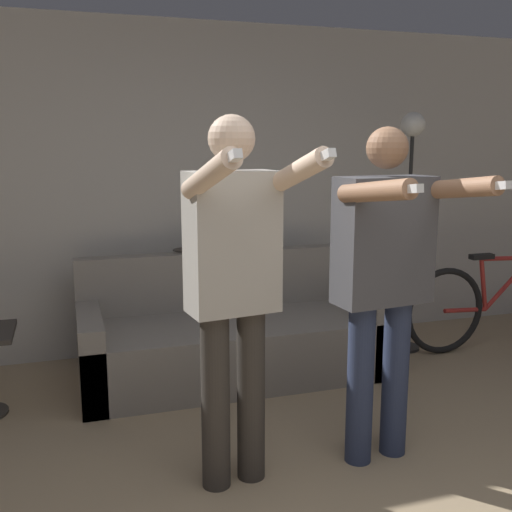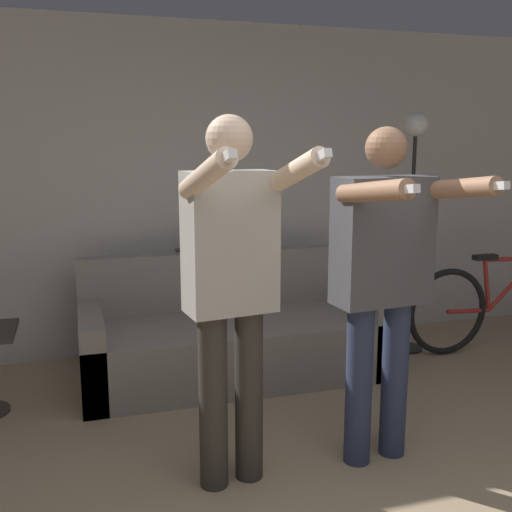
{
  "view_description": "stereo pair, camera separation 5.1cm",
  "coord_description": "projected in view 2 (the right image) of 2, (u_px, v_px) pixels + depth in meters",
  "views": [
    {
      "loc": [
        -1.06,
        -1.65,
        1.68
      ],
      "look_at": [
        -0.0,
        1.67,
        1.01
      ],
      "focal_mm": 42.0,
      "sensor_mm": 36.0,
      "label": 1
    },
    {
      "loc": [
        -1.01,
        -1.66,
        1.68
      ],
      "look_at": [
        -0.0,
        1.67,
        1.01
      ],
      "focal_mm": 42.0,
      "sensor_mm": 36.0,
      "label": 2
    }
  ],
  "objects": [
    {
      "name": "bicycle",
      "position": [
        502.0,
        305.0,
        4.9
      ],
      "size": [
        1.73,
        0.07,
        0.8
      ],
      "color": "black",
      "rests_on": "ground_plane"
    },
    {
      "name": "wall_back",
      "position": [
        206.0,
        190.0,
        4.83
      ],
      "size": [
        10.0,
        0.05,
        2.6
      ],
      "color": "beige",
      "rests_on": "ground_plane"
    },
    {
      "name": "couch",
      "position": [
        233.0,
        338.0,
        4.36
      ],
      "size": [
        2.14,
        0.89,
        0.86
      ],
      "color": "gray",
      "rests_on": "ground_plane"
    },
    {
      "name": "person_left",
      "position": [
        232.0,
        278.0,
        2.81
      ],
      "size": [
        0.55,
        0.7,
        1.8
      ],
      "rotation": [
        0.0,
        0.0,
        0.13
      ],
      "color": "#38332D",
      "rests_on": "ground_plane"
    },
    {
      "name": "cat",
      "position": [
        215.0,
        242.0,
        4.53
      ],
      "size": [
        0.51,
        0.13,
        0.17
      ],
      "color": "#3D3833",
      "rests_on": "couch"
    },
    {
      "name": "floor_lamp",
      "position": [
        413.0,
        180.0,
        4.68
      ],
      "size": [
        0.27,
        0.27,
        1.91
      ],
      "color": "black",
      "rests_on": "ground_plane"
    },
    {
      "name": "person_right",
      "position": [
        383.0,
        272.0,
        3.04
      ],
      "size": [
        0.61,
        0.72,
        1.75
      ],
      "rotation": [
        0.0,
        0.0,
        0.11
      ],
      "color": "#2D3856",
      "rests_on": "ground_plane"
    }
  ]
}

